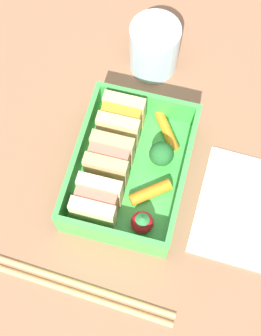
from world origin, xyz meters
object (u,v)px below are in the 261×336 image
object	(u,v)px
sandwich_center	(121,120)
folded_napkin	(241,208)
sandwich_left	(97,202)
sandwich_center_left	(110,159)
strawberry_far_left	(142,222)
carrot_stick_left	(167,131)
carrot_stick_far_left	(150,192)
broccoli_floret	(161,154)
chopstick_pair	(81,289)
drinking_glass	(154,48)

from	to	relation	value
sandwich_center	folded_napkin	bearing A→B (deg)	-110.09
sandwich_left	sandwich_center_left	size ratio (longest dim) A/B	1.00
strawberry_far_left	carrot_stick_left	distance (cm)	12.35
sandwich_left	sandwich_center	distance (cm)	10.61
sandwich_center_left	carrot_stick_far_left	bearing A→B (deg)	-110.62
sandwich_left	broccoli_floret	distance (cm)	9.45
sandwich_left	carrot_stick_far_left	xyz separation A→B (cm)	(3.25, -5.46, -1.89)
carrot_stick_left	sandwich_center	bearing A→B (deg)	100.17
broccoli_floret	carrot_stick_left	distance (cm)	4.42
sandwich_center	chopstick_pair	size ratio (longest dim) A/B	0.24
sandwich_center	drinking_glass	distance (cm)	11.40
sandwich_center_left	chopstick_pair	world-z (taller)	sandwich_center_left
carrot_stick_far_left	chopstick_pair	distance (cm)	13.56
folded_napkin	chopstick_pair	bearing A→B (deg)	131.60
broccoli_floret	chopstick_pair	size ratio (longest dim) A/B	0.18
sandwich_center_left	carrot_stick_far_left	distance (cm)	6.13
broccoli_floret	folded_napkin	world-z (taller)	broccoli_floret
sandwich_center_left	sandwich_center	world-z (taller)	same
sandwich_center	chopstick_pair	distance (cm)	20.24
folded_napkin	broccoli_floret	bearing A→B (deg)	74.67
chopstick_pair	strawberry_far_left	bearing A→B (deg)	-29.21
broccoli_floret	folded_napkin	size ratio (longest dim) A/B	0.29
drinking_glass	folded_napkin	distance (cm)	23.15
chopstick_pair	sandwich_left	bearing A→B (deg)	3.93
strawberry_far_left	drinking_glass	size ratio (longest dim) A/B	0.45
strawberry_far_left	drinking_glass	xyz separation A→B (cm)	(22.65, 4.09, 0.98)
strawberry_far_left	sandwich_left	bearing A→B (deg)	82.45
sandwich_center	drinking_glass	xyz separation A→B (cm)	(11.32, -1.36, -0.19)
sandwich_center_left	strawberry_far_left	world-z (taller)	sandwich_center_left
sandwich_left	drinking_glass	size ratio (longest dim) A/B	0.72
broccoli_floret	drinking_glass	xyz separation A→B (cm)	(14.38, 4.32, 0.04)
carrot_stick_left	chopstick_pair	distance (cm)	21.54
chopstick_pair	folded_napkin	world-z (taller)	chopstick_pair
sandwich_center_left	sandwich_left	bearing A→B (deg)	180.00
broccoli_floret	folded_napkin	xyz separation A→B (cm)	(-2.93, -10.67, -3.38)
chopstick_pair	broccoli_floret	bearing A→B (deg)	-16.63
sandwich_center_left	drinking_glass	bearing A→B (deg)	-4.68
strawberry_far_left	broccoli_floret	xyz separation A→B (cm)	(8.27, -0.23, 0.94)
carrot_stick_far_left	drinking_glass	xyz separation A→B (cm)	(18.68, 4.10, 1.71)
sandwich_left	chopstick_pair	distance (cm)	9.97
sandwich_left	folded_napkin	world-z (taller)	sandwich_left
broccoli_floret	carrot_stick_left	bearing A→B (deg)	2.04
sandwich_center	strawberry_far_left	bearing A→B (deg)	-154.31
sandwich_left	folded_napkin	xyz separation A→B (cm)	(4.63, -16.35, -3.61)
sandwich_left	broccoli_floret	bearing A→B (deg)	-36.95
carrot_stick_far_left	folded_napkin	size ratio (longest dim) A/B	0.37
carrot_stick_left	sandwich_center_left	bearing A→B (deg)	138.68
carrot_stick_left	drinking_glass	world-z (taller)	drinking_glass
drinking_glass	sandwich_center_left	bearing A→B (deg)	175.32
drinking_glass	chopstick_pair	bearing A→B (deg)	178.68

